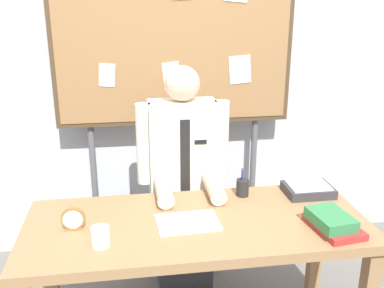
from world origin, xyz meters
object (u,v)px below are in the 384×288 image
(open_notebook, at_px, (188,222))
(pen_holder, at_px, (243,187))
(person, at_px, (183,190))
(coffee_mug, at_px, (101,237))
(desk_clock, at_px, (73,220))
(bulletin_board, at_px, (174,34))
(paper_tray, at_px, (308,189))
(desk, at_px, (197,237))
(book_stack, at_px, (332,222))

(open_notebook, distance_m, pen_holder, 0.44)
(person, distance_m, pen_holder, 0.42)
(coffee_mug, bearing_deg, desk_clock, 129.14)
(person, bearing_deg, bulletin_board, 89.95)
(coffee_mug, distance_m, paper_tray, 1.19)
(open_notebook, bearing_deg, paper_tray, 18.21)
(bulletin_board, height_order, pen_holder, bulletin_board)
(desk, distance_m, open_notebook, 0.11)
(open_notebook, bearing_deg, pen_holder, 38.07)
(open_notebook, relative_size, paper_tray, 1.17)
(bulletin_board, bearing_deg, person, -90.05)
(open_notebook, xyz_separation_m, desk_clock, (-0.55, 0.03, 0.05))
(person, relative_size, desk_clock, 12.56)
(open_notebook, height_order, coffee_mug, coffee_mug)
(coffee_mug, bearing_deg, bulletin_board, 66.77)
(paper_tray, bearing_deg, bulletin_board, 133.87)
(book_stack, bearing_deg, desk, 163.54)
(bulletin_board, xyz_separation_m, book_stack, (0.62, -1.10, -0.80))
(bulletin_board, distance_m, open_notebook, 1.25)
(pen_holder, bearing_deg, desk, -139.84)
(desk, xyz_separation_m, coffee_mug, (-0.46, -0.16, 0.14))
(book_stack, bearing_deg, coffee_mug, 178.78)
(bulletin_board, height_order, book_stack, bulletin_board)
(open_notebook, height_order, desk_clock, desk_clock)
(desk_clock, height_order, coffee_mug, desk_clock)
(person, relative_size, open_notebook, 4.70)
(coffee_mug, bearing_deg, desk, 19.26)
(person, height_order, desk_clock, person)
(book_stack, height_order, pen_holder, pen_holder)
(book_stack, relative_size, coffee_mug, 3.34)
(person, distance_m, desk_clock, 0.80)
(book_stack, bearing_deg, pen_holder, 126.62)
(pen_holder, bearing_deg, bulletin_board, 114.27)
(person, height_order, coffee_mug, person)
(open_notebook, bearing_deg, desk, 22.34)
(book_stack, bearing_deg, desk_clock, 171.16)
(desk, xyz_separation_m, pen_holder, (0.30, 0.25, 0.14))
(desk_clock, xyz_separation_m, paper_tray, (1.27, 0.21, -0.02))
(book_stack, distance_m, coffee_mug, 1.09)
(bulletin_board, relative_size, paper_tray, 8.49)
(person, bearing_deg, desk_clock, -138.77)
(bulletin_board, height_order, open_notebook, bulletin_board)
(book_stack, xyz_separation_m, paper_tray, (0.05, 0.40, -0.01))
(desk, xyz_separation_m, book_stack, (0.62, -0.18, 0.13))
(desk_clock, bearing_deg, open_notebook, -2.68)
(desk_clock, bearing_deg, book_stack, -8.84)
(person, bearing_deg, pen_holder, -42.80)
(pen_holder, bearing_deg, desk_clock, -164.62)
(bulletin_board, xyz_separation_m, open_notebook, (-0.05, -0.93, -0.83))
(bulletin_board, relative_size, desk_clock, 19.45)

